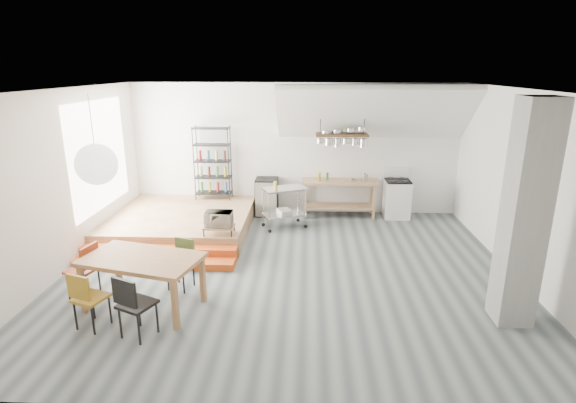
{
  "coord_description": "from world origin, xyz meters",
  "views": [
    {
      "loc": [
        0.33,
        -7.46,
        3.55
      ],
      "look_at": [
        -0.05,
        0.8,
        1.06
      ],
      "focal_mm": 28.0,
      "sensor_mm": 36.0,
      "label": 1
    }
  ],
  "objects_px": {
    "dining_table": "(142,263)",
    "rolling_cart": "(284,202)",
    "mini_fridge": "(267,197)",
    "stove": "(397,198)"
  },
  "relations": [
    {
      "from": "dining_table",
      "to": "rolling_cart",
      "type": "xyz_separation_m",
      "value": [
        1.95,
        3.67,
        -0.12
      ]
    },
    {
      "from": "rolling_cart",
      "to": "mini_fridge",
      "type": "relative_size",
      "value": 1.16
    },
    {
      "from": "dining_table",
      "to": "rolling_cart",
      "type": "distance_m",
      "value": 4.16
    },
    {
      "from": "dining_table",
      "to": "mini_fridge",
      "type": "bearing_deg",
      "value": 86.71
    },
    {
      "from": "dining_table",
      "to": "rolling_cart",
      "type": "height_order",
      "value": "rolling_cart"
    },
    {
      "from": "dining_table",
      "to": "rolling_cart",
      "type": "bearing_deg",
      "value": 76.46
    },
    {
      "from": "dining_table",
      "to": "mini_fridge",
      "type": "relative_size",
      "value": 2.07
    },
    {
      "from": "stove",
      "to": "dining_table",
      "type": "xyz_separation_m",
      "value": [
        -4.65,
        -4.54,
        0.25
      ]
    },
    {
      "from": "mini_fridge",
      "to": "stove",
      "type": "bearing_deg",
      "value": -0.79
    },
    {
      "from": "stove",
      "to": "rolling_cart",
      "type": "height_order",
      "value": "stove"
    }
  ]
}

